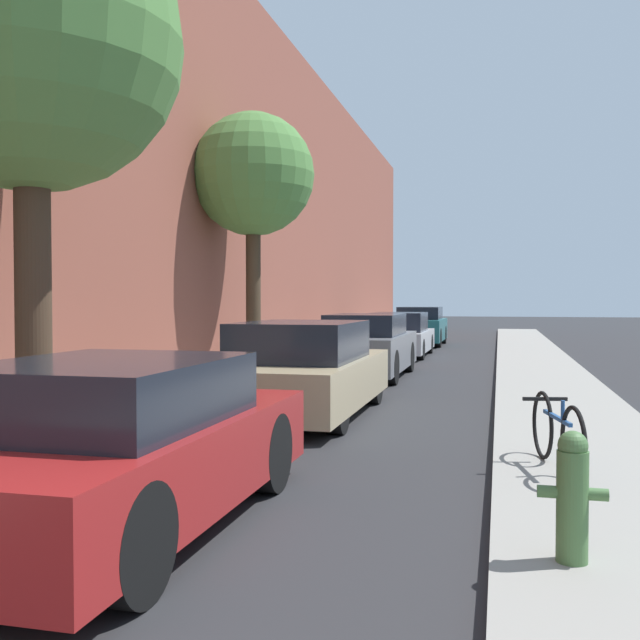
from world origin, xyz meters
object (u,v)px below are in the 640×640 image
(parked_car_grey, at_px, (367,347))
(street_tree_far, at_px, (253,177))
(parked_car_silver, at_px, (400,336))
(parked_car_teal, at_px, (420,327))
(bicycle, at_px, (557,433))
(fire_hydrant, at_px, (572,495))
(street_tree_near, at_px, (30,43))
(parked_car_red, at_px, (117,446))
(parked_car_champagne, at_px, (304,371))

(parked_car_grey, xyz_separation_m, street_tree_far, (-2.07, -1.73, 3.57))
(parked_car_silver, height_order, parked_car_teal, parked_car_teal)
(bicycle, bearing_deg, fire_hydrant, -103.92)
(parked_car_grey, height_order, parked_car_teal, parked_car_teal)
(parked_car_grey, relative_size, street_tree_near, 0.76)
(parked_car_grey, xyz_separation_m, street_tree_near, (-1.80, -9.38, 3.66))
(parked_car_grey, distance_m, fire_hydrant, 11.70)
(parked_car_teal, xyz_separation_m, street_tree_far, (-2.04, -13.30, 3.55))
(parked_car_grey, height_order, street_tree_near, street_tree_near)
(parked_car_grey, xyz_separation_m, parked_car_silver, (-0.09, 6.12, -0.06))
(parked_car_teal, distance_m, bicycle, 20.60)
(parked_car_grey, bearing_deg, parked_car_red, -89.69)
(parked_car_teal, xyz_separation_m, bicycle, (3.42, -20.31, -0.23))
(parked_car_teal, relative_size, street_tree_near, 0.70)
(parked_car_champagne, distance_m, fire_hydrant, 6.60)
(parked_car_teal, height_order, bicycle, parked_car_teal)
(fire_hydrant, bearing_deg, parked_car_teal, 98.30)
(parked_car_champagne, xyz_separation_m, parked_car_teal, (-0.05, 17.06, 0.03))
(parked_car_red, height_order, bicycle, parked_car_red)
(parked_car_champagne, bearing_deg, parked_car_teal, 90.18)
(parked_car_teal, bearing_deg, street_tree_near, -94.81)
(parked_car_silver, xyz_separation_m, street_tree_far, (-1.98, -7.86, 3.62))
(parked_car_red, xyz_separation_m, parked_car_grey, (-0.06, 10.99, 0.06))
(parked_car_champagne, relative_size, parked_car_grey, 1.01)
(parked_car_silver, relative_size, street_tree_far, 0.79)
(parked_car_red, distance_m, parked_car_teal, 22.56)
(parked_car_grey, height_order, parked_car_silver, parked_car_grey)
(parked_car_silver, xyz_separation_m, fire_hydrant, (3.38, -17.35, -0.09))
(parked_car_champagne, height_order, fire_hydrant, parked_car_champagne)
(parked_car_grey, height_order, bicycle, parked_car_grey)
(parked_car_red, height_order, parked_car_grey, parked_car_grey)
(parked_car_champagne, height_order, parked_car_grey, parked_car_grey)
(parked_car_champagne, distance_m, parked_car_teal, 17.06)
(parked_car_grey, xyz_separation_m, bicycle, (3.38, -8.74, -0.21))
(parked_car_silver, xyz_separation_m, street_tree_near, (-1.71, -15.50, 3.72))
(parked_car_champagne, relative_size, parked_car_silver, 1.05)
(street_tree_near, bearing_deg, parked_car_silver, 83.71)
(parked_car_teal, bearing_deg, parked_car_silver, -90.58)
(parked_car_champagne, xyz_separation_m, bicycle, (3.36, -3.25, -0.20))
(parked_car_teal, bearing_deg, street_tree_far, -98.71)
(parked_car_red, relative_size, bicycle, 2.43)
(parked_car_grey, distance_m, parked_car_teal, 11.57)
(parked_car_grey, relative_size, street_tree_far, 0.81)
(parked_car_grey, xyz_separation_m, fire_hydrant, (3.29, -11.23, -0.15))
(parked_car_silver, relative_size, fire_hydrant, 5.28)
(parked_car_red, bearing_deg, fire_hydrant, -4.24)
(parked_car_silver, xyz_separation_m, bicycle, (3.47, -14.86, -0.15))
(street_tree_near, relative_size, bicycle, 3.50)
(parked_car_grey, bearing_deg, street_tree_far, -140.03)
(parked_car_champagne, relative_size, street_tree_near, 0.77)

